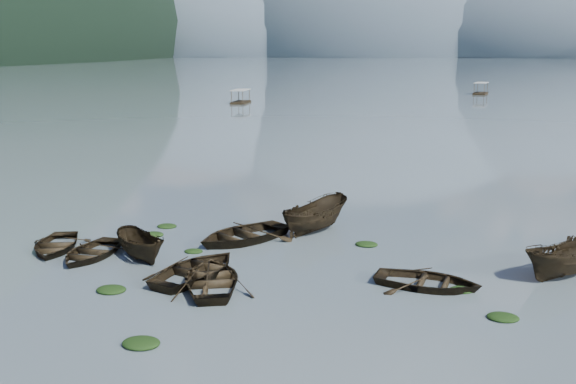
% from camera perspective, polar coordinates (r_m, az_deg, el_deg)
% --- Properties ---
extents(ground_plane, '(2400.00, 2400.00, 0.00)m').
position_cam_1_polar(ground_plane, '(22.47, -6.39, -11.61)').
color(ground_plane, slate).
extents(haze_mtn_a, '(520.00, 520.00, 280.00)m').
position_cam_1_polar(haze_mtn_a, '(957.33, -4.49, 12.06)').
color(haze_mtn_a, '#475666').
rests_on(haze_mtn_a, ground).
extents(haze_mtn_b, '(520.00, 520.00, 340.00)m').
position_cam_1_polar(haze_mtn_b, '(921.88, 7.81, 11.96)').
color(haze_mtn_b, '#475666').
rests_on(haze_mtn_b, ground).
extents(haze_mtn_c, '(520.00, 520.00, 260.00)m').
position_cam_1_polar(haze_mtn_c, '(929.11, 20.45, 11.30)').
color(haze_mtn_c, '#475666').
rests_on(haze_mtn_c, ground).
extents(rowboat_0, '(3.06, 4.15, 0.83)m').
position_cam_1_polar(rowboat_0, '(30.48, -17.09, -5.50)').
color(rowboat_0, black).
rests_on(rowboat_0, ground).
extents(rowboat_1, '(4.67, 5.49, 0.97)m').
position_cam_1_polar(rowboat_1, '(26.97, -8.03, -7.43)').
color(rowboat_1, black).
rests_on(rowboat_1, ground).
extents(rowboat_2, '(3.75, 3.65, 1.47)m').
position_cam_1_polar(rowboat_2, '(29.68, -12.88, -5.75)').
color(rowboat_2, black).
rests_on(rowboat_2, ground).
extents(rowboat_3, '(4.53, 5.35, 0.94)m').
position_cam_1_polar(rowboat_3, '(25.91, -6.71, -8.25)').
color(rowboat_3, black).
rests_on(rowboat_3, ground).
extents(rowboat_4, '(4.60, 3.63, 0.86)m').
position_cam_1_polar(rowboat_4, '(26.16, 12.28, -8.25)').
color(rowboat_4, black).
rests_on(rowboat_4, ground).
extents(rowboat_5, '(4.28, 4.22, 1.69)m').
position_cam_1_polar(rowboat_5, '(29.01, 23.19, -6.91)').
color(rowboat_5, black).
rests_on(rowboat_5, ground).
extents(rowboat_6, '(3.85, 4.61, 0.82)m').
position_cam_1_polar(rowboat_6, '(32.06, -19.96, -4.82)').
color(rowboat_6, black).
rests_on(rowboat_6, ground).
extents(rowboat_7, '(5.89, 6.19, 1.04)m').
position_cam_1_polar(rowboat_7, '(31.58, -4.05, -4.33)').
color(rowboat_7, black).
rests_on(rowboat_7, ground).
extents(rowboat_8, '(3.83, 5.07, 1.85)m').
position_cam_1_polar(rowboat_8, '(33.24, 2.43, -3.44)').
color(rowboat_8, black).
rests_on(rowboat_8, ground).
extents(weed_clump_0, '(1.17, 0.96, 0.26)m').
position_cam_1_polar(weed_clump_0, '(26.07, -15.43, -8.51)').
color(weed_clump_0, black).
rests_on(weed_clump_0, ground).
extents(weed_clump_1, '(0.87, 0.70, 0.19)m').
position_cam_1_polar(weed_clump_1, '(30.10, -8.39, -5.30)').
color(weed_clump_1, black).
rests_on(weed_clump_1, ground).
extents(weed_clump_2, '(1.24, 0.99, 0.27)m').
position_cam_1_polar(weed_clump_2, '(21.42, -12.91, -13.13)').
color(weed_clump_2, black).
rests_on(weed_clump_2, ground).
extents(weed_clump_3, '(0.90, 0.76, 0.20)m').
position_cam_1_polar(weed_clump_3, '(26.08, 15.14, -8.48)').
color(weed_clump_3, black).
rests_on(weed_clump_3, ground).
extents(weed_clump_4, '(1.11, 0.88, 0.23)m').
position_cam_1_polar(weed_clump_4, '(23.97, 18.56, -10.63)').
color(weed_clump_4, black).
rests_on(weed_clump_4, ground).
extents(weed_clump_5, '(1.09, 0.88, 0.23)m').
position_cam_1_polar(weed_clump_5, '(33.03, -11.90, -3.81)').
color(weed_clump_5, black).
rests_on(weed_clump_5, ground).
extents(weed_clump_6, '(1.04, 0.87, 0.22)m').
position_cam_1_polar(weed_clump_6, '(34.44, -10.71, -3.08)').
color(weed_clump_6, black).
rests_on(weed_clump_6, ground).
extents(weed_clump_7, '(1.09, 0.87, 0.24)m').
position_cam_1_polar(weed_clump_7, '(30.98, 7.00, -4.74)').
color(weed_clump_7, black).
rests_on(weed_clump_7, ground).
extents(pontoon_left, '(2.68, 5.93, 2.23)m').
position_cam_1_polar(pontoon_left, '(111.33, -4.23, 7.87)').
color(pontoon_left, black).
rests_on(pontoon_left, ground).
extents(pontoon_centre, '(3.63, 6.31, 2.27)m').
position_cam_1_polar(pontoon_centre, '(139.10, 16.74, 8.32)').
color(pontoon_centre, black).
rests_on(pontoon_centre, ground).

